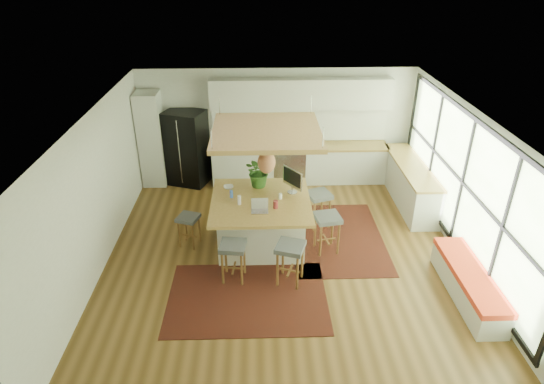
{
  "coord_description": "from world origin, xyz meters",
  "views": [
    {
      "loc": [
        -0.43,
        -6.96,
        5.05
      ],
      "look_at": [
        -0.2,
        0.5,
        1.1
      ],
      "focal_mm": 30.15,
      "sensor_mm": 36.0,
      "label": 1
    }
  ],
  "objects_px": {
    "stool_left_side": "(189,229)",
    "microwave": "(237,139)",
    "laptop": "(260,206)",
    "island": "(261,221)",
    "stool_near_left": "(234,262)",
    "island_plant": "(259,174)",
    "stool_right_back": "(318,210)",
    "monitor": "(292,180)",
    "stool_near_right": "(290,265)",
    "stool_right_front": "(327,234)",
    "fridge": "(187,147)"
  },
  "relations": [
    {
      "from": "stool_right_front",
      "to": "microwave",
      "type": "bearing_deg",
      "value": 120.54
    },
    {
      "from": "stool_left_side",
      "to": "monitor",
      "type": "bearing_deg",
      "value": 9.49
    },
    {
      "from": "stool_near_left",
      "to": "monitor",
      "type": "height_order",
      "value": "monitor"
    },
    {
      "from": "laptop",
      "to": "microwave",
      "type": "relative_size",
      "value": 0.57
    },
    {
      "from": "stool_near_right",
      "to": "microwave",
      "type": "distance_m",
      "value": 4.11
    },
    {
      "from": "monitor",
      "to": "island_plant",
      "type": "height_order",
      "value": "monitor"
    },
    {
      "from": "stool_near_left",
      "to": "stool_left_side",
      "type": "distance_m",
      "value": 1.4
    },
    {
      "from": "island",
      "to": "microwave",
      "type": "relative_size",
      "value": 3.28
    },
    {
      "from": "stool_near_right",
      "to": "stool_left_side",
      "type": "height_order",
      "value": "stool_near_right"
    },
    {
      "from": "stool_near_right",
      "to": "stool_right_front",
      "type": "xyz_separation_m",
      "value": [
        0.75,
        0.91,
        0.0
      ]
    },
    {
      "from": "stool_left_side",
      "to": "monitor",
      "type": "distance_m",
      "value": 2.18
    },
    {
      "from": "stool_near_right",
      "to": "stool_right_back",
      "type": "distance_m",
      "value": 1.93
    },
    {
      "from": "stool_right_front",
      "to": "stool_left_side",
      "type": "xyz_separation_m",
      "value": [
        -2.6,
        0.28,
        0.0
      ]
    },
    {
      "from": "island",
      "to": "stool_right_back",
      "type": "distance_m",
      "value": 1.31
    },
    {
      "from": "stool_near_left",
      "to": "stool_near_right",
      "type": "height_order",
      "value": "stool_near_right"
    },
    {
      "from": "stool_near_left",
      "to": "stool_right_back",
      "type": "relative_size",
      "value": 0.95
    },
    {
      "from": "stool_near_left",
      "to": "island",
      "type": "bearing_deg",
      "value": 66.87
    },
    {
      "from": "fridge",
      "to": "laptop",
      "type": "xyz_separation_m",
      "value": [
        1.71,
        -3.12,
        0.12
      ]
    },
    {
      "from": "island",
      "to": "stool_left_side",
      "type": "bearing_deg",
      "value": -177.94
    },
    {
      "from": "stool_right_front",
      "to": "monitor",
      "type": "xyz_separation_m",
      "value": [
        -0.62,
        0.61,
        0.83
      ]
    },
    {
      "from": "island",
      "to": "stool_near_right",
      "type": "relative_size",
      "value": 2.44
    },
    {
      "from": "laptop",
      "to": "island_plant",
      "type": "relative_size",
      "value": 0.51
    },
    {
      "from": "fridge",
      "to": "stool_left_side",
      "type": "bearing_deg",
      "value": -62.9
    },
    {
      "from": "fridge",
      "to": "stool_right_back",
      "type": "distance_m",
      "value": 3.64
    },
    {
      "from": "fridge",
      "to": "island",
      "type": "relative_size",
      "value": 0.97
    },
    {
      "from": "fridge",
      "to": "stool_right_front",
      "type": "height_order",
      "value": "fridge"
    },
    {
      "from": "stool_right_front",
      "to": "island_plant",
      "type": "relative_size",
      "value": 1.2
    },
    {
      "from": "stool_near_left",
      "to": "stool_left_side",
      "type": "height_order",
      "value": "stool_near_left"
    },
    {
      "from": "island",
      "to": "microwave",
      "type": "bearing_deg",
      "value": 101.45
    },
    {
      "from": "stool_near_left",
      "to": "stool_near_right",
      "type": "relative_size",
      "value": 0.95
    },
    {
      "from": "stool_right_back",
      "to": "island_plant",
      "type": "bearing_deg",
      "value": 178.5
    },
    {
      "from": "stool_near_right",
      "to": "island_plant",
      "type": "distance_m",
      "value": 2.07
    },
    {
      "from": "stool_near_right",
      "to": "stool_near_left",
      "type": "bearing_deg",
      "value": 173.45
    },
    {
      "from": "stool_near_left",
      "to": "stool_left_side",
      "type": "xyz_separation_m",
      "value": [
        -0.89,
        1.08,
        0.0
      ]
    },
    {
      "from": "fridge",
      "to": "monitor",
      "type": "relative_size",
      "value": 3.33
    },
    {
      "from": "island_plant",
      "to": "stool_near_left",
      "type": "bearing_deg",
      "value": -104.9
    },
    {
      "from": "island_plant",
      "to": "microwave",
      "type": "bearing_deg",
      "value": 104.04
    },
    {
      "from": "stool_left_side",
      "to": "laptop",
      "type": "bearing_deg",
      "value": -15.68
    },
    {
      "from": "microwave",
      "to": "island_plant",
      "type": "xyz_separation_m",
      "value": [
        0.52,
        -2.07,
        0.06
      ]
    },
    {
      "from": "fridge",
      "to": "island",
      "type": "distance_m",
      "value": 3.23
    },
    {
      "from": "stool_left_side",
      "to": "microwave",
      "type": "distance_m",
      "value": 2.94
    },
    {
      "from": "island",
      "to": "island_plant",
      "type": "height_order",
      "value": "island_plant"
    },
    {
      "from": "stool_right_back",
      "to": "stool_right_front",
      "type": "bearing_deg",
      "value": -86.66
    },
    {
      "from": "monitor",
      "to": "stool_near_right",
      "type": "bearing_deg",
      "value": -41.32
    },
    {
      "from": "stool_near_left",
      "to": "stool_right_back",
      "type": "xyz_separation_m",
      "value": [
        1.65,
        1.69,
        0.0
      ]
    },
    {
      "from": "stool_right_back",
      "to": "fridge",
      "type": "bearing_deg",
      "value": 143.92
    },
    {
      "from": "stool_right_back",
      "to": "stool_near_right",
      "type": "bearing_deg",
      "value": -111.13
    },
    {
      "from": "stool_near_right",
      "to": "island_plant",
      "type": "xyz_separation_m",
      "value": [
        -0.5,
        1.84,
        0.82
      ]
    },
    {
      "from": "laptop",
      "to": "monitor",
      "type": "bearing_deg",
      "value": 48.83
    },
    {
      "from": "island",
      "to": "microwave",
      "type": "distance_m",
      "value": 2.8
    }
  ]
}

